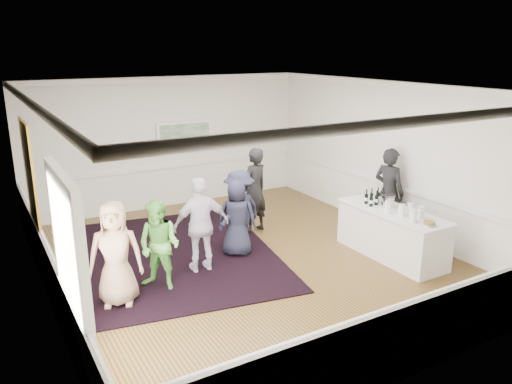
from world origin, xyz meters
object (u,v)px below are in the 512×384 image
guest_tan (115,254)px  nut_bowl (429,224)px  guest_lilac (201,225)px  guest_navy (237,218)px  guest_dark_b (254,190)px  ice_bucket (388,201)px  bartender (389,192)px  guest_green (159,245)px  serving_table (392,233)px  guest_dark_a (239,211)px

guest_tan → nut_bowl: 5.21m
guest_lilac → guest_navy: guest_lilac is taller
guest_dark_b → ice_bucket: guest_dark_b is taller
bartender → guest_green: bartender is taller
serving_table → nut_bowl: 1.03m
bartender → guest_dark_b: (-2.34, 1.59, -0.02)m
bartender → ice_bucket: (-0.69, -0.68, 0.09)m
guest_navy → ice_bucket: 2.90m
guest_lilac → guest_navy: 0.95m
ice_bucket → serving_table: bearing=-104.9°
guest_navy → guest_green: bearing=50.8°
serving_table → nut_bowl: (-0.07, -0.90, 0.49)m
bartender → guest_dark_a: bearing=62.3°
guest_tan → guest_dark_a: 2.82m
guest_dark_a → guest_dark_b: size_ratio=0.88×
bartender → guest_dark_a: bartender is taller
bartender → guest_green: (-5.00, 0.05, -0.18)m
serving_table → guest_navy: guest_navy is taller
guest_green → ice_bucket: bearing=39.9°
guest_lilac → ice_bucket: bearing=169.9°
guest_dark_b → nut_bowl: 3.71m
guest_green → nut_bowl: size_ratio=6.58×
bartender → guest_tan: bartender is taller
guest_dark_b → nut_bowl: bearing=99.3°
guest_lilac → nut_bowl: size_ratio=7.49×
guest_tan → guest_navy: guest_tan is taller
bartender → nut_bowl: bartender is taller
bartender → ice_bucket: 0.97m
serving_table → bartender: bartender is taller
ice_bucket → nut_bowl: bearing=-96.7°
guest_navy → guest_dark_b: bearing=-102.6°
guest_dark_b → ice_bucket: size_ratio=7.09×
bartender → guest_lilac: size_ratio=1.09×
bartender → guest_tan: 5.76m
guest_tan → guest_green: (0.75, 0.17, -0.08)m
guest_tan → guest_navy: (2.51, 0.77, -0.09)m
guest_navy → guest_tan: bearing=48.9°
guest_lilac → guest_dark_a: 1.15m
bartender → guest_lilac: bearing=72.8°
ice_bucket → guest_green: bearing=170.4°
bartender → guest_dark_a: 3.21m
guest_navy → ice_bucket: guest_navy is taller
guest_green → guest_navy: guest_green is taller
serving_table → guest_tan: 5.08m
serving_table → guest_lilac: size_ratio=1.31×
guest_dark_b → guest_navy: size_ratio=1.23×
guest_tan → guest_dark_b: bearing=47.1°
ice_bucket → nut_bowl: (-0.13, -1.12, -0.08)m
guest_dark_a → ice_bucket: size_ratio=6.21×
serving_table → guest_navy: bearing=148.2°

